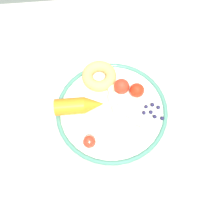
{
  "coord_description": "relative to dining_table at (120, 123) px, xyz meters",
  "views": [
    {
      "loc": [
        0.05,
        0.31,
        1.43
      ],
      "look_at": [
        0.03,
        0.0,
        0.75
      ],
      "focal_mm": 44.74,
      "sensor_mm": 36.0,
      "label": 1
    }
  ],
  "objects": [
    {
      "name": "blueberry_pile",
      "position": [
        -0.08,
        0.02,
        0.1
      ],
      "size": [
        0.06,
        0.05,
        0.02
      ],
      "color": "#191638",
      "rests_on": "plate"
    },
    {
      "name": "tomato_mid",
      "position": [
        -0.05,
        -0.04,
        0.11
      ],
      "size": [
        0.04,
        0.04,
        0.04
      ],
      "primitive_type": "sphere",
      "color": "red",
      "rests_on": "plate"
    },
    {
      "name": "donut",
      "position": [
        0.05,
        -0.1,
        0.11
      ],
      "size": [
        0.12,
        0.12,
        0.03
      ],
      "primitive_type": "torus",
      "rotation": [
        0.0,
        0.0,
        0.29
      ],
      "color": "tan",
      "rests_on": "plate"
    },
    {
      "name": "tomato_far",
      "position": [
        -0.01,
        -0.06,
        0.11
      ],
      "size": [
        0.04,
        0.04,
        0.04
      ],
      "primitive_type": "sphere",
      "color": "red",
      "rests_on": "plate"
    },
    {
      "name": "plate",
      "position": [
        0.03,
        0.0,
        0.09
      ],
      "size": [
        0.3,
        0.3,
        0.02
      ],
      "color": "silver",
      "rests_on": "dining_table"
    },
    {
      "name": "banana",
      "position": [
        0.0,
        0.01,
        0.1
      ],
      "size": [
        0.11,
        0.18,
        0.03
      ],
      "color": "beige",
      "rests_on": "plate"
    },
    {
      "name": "tomato_near",
      "position": [
        0.09,
        0.09,
        0.11
      ],
      "size": [
        0.03,
        0.03,
        0.03
      ],
      "primitive_type": "sphere",
      "color": "red",
      "rests_on": "plate"
    },
    {
      "name": "carrot_orange",
      "position": [
        0.11,
        -0.01,
        0.11
      ],
      "size": [
        0.13,
        0.04,
        0.04
      ],
      "color": "orange",
      "rests_on": "plate"
    },
    {
      "name": "dining_table",
      "position": [
        0.0,
        0.0,
        0.0
      ],
      "size": [
        1.28,
        0.85,
        0.73
      ],
      "color": "#96988D",
      "rests_on": "ground_plane"
    },
    {
      "name": "ground_plane",
      "position": [
        0.0,
        0.0,
        -0.65
      ],
      "size": [
        6.0,
        6.0,
        0.0
      ],
      "primitive_type": "plane",
      "color": "#4D5650"
    }
  ]
}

